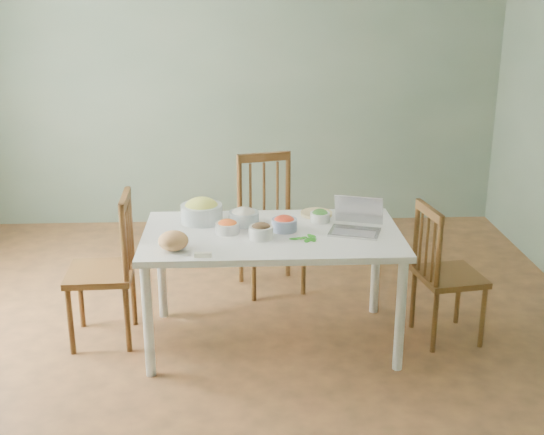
{
  "coord_description": "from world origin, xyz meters",
  "views": [
    {
      "loc": [
        0.02,
        -4.19,
        2.28
      ],
      "look_at": [
        0.22,
        0.01,
        0.86
      ],
      "focal_mm": 46.82,
      "sensor_mm": 36.0,
      "label": 1
    }
  ],
  "objects_px": {
    "dining_table": "(272,288)",
    "chair_right": "(450,273)",
    "chair_left": "(100,270)",
    "laptop": "(355,218)",
    "bowl_squash": "(202,210)",
    "bread_boule": "(173,241)",
    "chair_far": "(271,225)"
  },
  "relations": [
    {
      "from": "chair_left",
      "to": "bowl_squash",
      "type": "height_order",
      "value": "chair_left"
    },
    {
      "from": "dining_table",
      "to": "bowl_squash",
      "type": "xyz_separation_m",
      "value": [
        -0.45,
        0.23,
        0.46
      ]
    },
    {
      "from": "chair_far",
      "to": "bread_boule",
      "type": "distance_m",
      "value": 1.33
    },
    {
      "from": "dining_table",
      "to": "bowl_squash",
      "type": "bearing_deg",
      "value": 152.99
    },
    {
      "from": "chair_right",
      "to": "laptop",
      "type": "distance_m",
      "value": 0.76
    },
    {
      "from": "chair_right",
      "to": "bowl_squash",
      "type": "distance_m",
      "value": 1.67
    },
    {
      "from": "chair_far",
      "to": "chair_right",
      "type": "bearing_deg",
      "value": -51.63
    },
    {
      "from": "dining_table",
      "to": "chair_right",
      "type": "height_order",
      "value": "chair_right"
    },
    {
      "from": "chair_left",
      "to": "laptop",
      "type": "height_order",
      "value": "chair_left"
    },
    {
      "from": "dining_table",
      "to": "laptop",
      "type": "distance_m",
      "value": 0.71
    },
    {
      "from": "chair_left",
      "to": "bowl_squash",
      "type": "bearing_deg",
      "value": 100.44
    },
    {
      "from": "bread_boule",
      "to": "dining_table",
      "type": "bearing_deg",
      "value": 24.91
    },
    {
      "from": "chair_right",
      "to": "bowl_squash",
      "type": "bearing_deg",
      "value": 72.74
    },
    {
      "from": "chair_far",
      "to": "bowl_squash",
      "type": "xyz_separation_m",
      "value": [
        -0.49,
        -0.62,
        0.33
      ]
    },
    {
      "from": "chair_left",
      "to": "bread_boule",
      "type": "height_order",
      "value": "chair_left"
    },
    {
      "from": "chair_right",
      "to": "bowl_squash",
      "type": "xyz_separation_m",
      "value": [
        -1.61,
        0.23,
        0.38
      ]
    },
    {
      "from": "laptop",
      "to": "chair_left",
      "type": "bearing_deg",
      "value": -166.09
    },
    {
      "from": "dining_table",
      "to": "chair_right",
      "type": "bearing_deg",
      "value": -0.0
    },
    {
      "from": "chair_far",
      "to": "bread_boule",
      "type": "relative_size",
      "value": 5.76
    },
    {
      "from": "dining_table",
      "to": "chair_left",
      "type": "height_order",
      "value": "chair_left"
    },
    {
      "from": "bread_boule",
      "to": "laptop",
      "type": "relative_size",
      "value": 0.58
    },
    {
      "from": "dining_table",
      "to": "bowl_squash",
      "type": "height_order",
      "value": "bowl_squash"
    },
    {
      "from": "bowl_squash",
      "to": "laptop",
      "type": "bearing_deg",
      "value": -15.34
    },
    {
      "from": "bread_boule",
      "to": "bowl_squash",
      "type": "xyz_separation_m",
      "value": [
        0.14,
        0.51,
        0.02
      ]
    },
    {
      "from": "bowl_squash",
      "to": "chair_far",
      "type": "bearing_deg",
      "value": 52.01
    },
    {
      "from": "bread_boule",
      "to": "bowl_squash",
      "type": "relative_size",
      "value": 0.65
    },
    {
      "from": "bread_boule",
      "to": "bowl_squash",
      "type": "bearing_deg",
      "value": 74.26
    },
    {
      "from": "chair_far",
      "to": "bowl_squash",
      "type": "distance_m",
      "value": 0.86
    },
    {
      "from": "laptop",
      "to": "chair_right",
      "type": "bearing_deg",
      "value": 21.31
    },
    {
      "from": "bowl_squash",
      "to": "bread_boule",
      "type": "bearing_deg",
      "value": -105.74
    },
    {
      "from": "dining_table",
      "to": "chair_left",
      "type": "distance_m",
      "value": 1.12
    },
    {
      "from": "dining_table",
      "to": "chair_far",
      "type": "relative_size",
      "value": 1.58
    }
  ]
}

